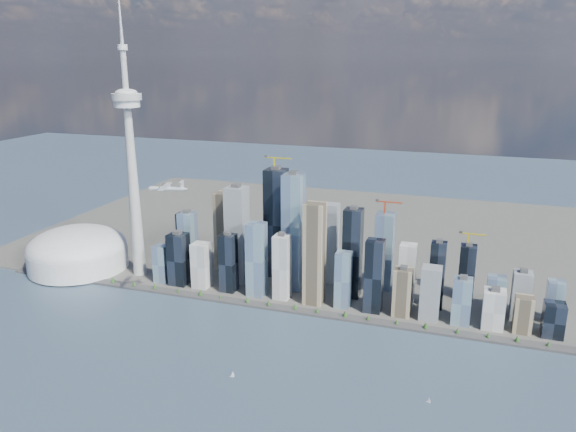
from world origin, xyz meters
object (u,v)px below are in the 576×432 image
(needle_tower, at_px, (131,160))
(airplane, at_px, (167,188))
(sailboat_west, at_px, (232,375))
(sailboat_east, at_px, (429,401))
(dome_stadium, at_px, (78,251))

(needle_tower, height_order, airplane, needle_tower)
(sailboat_west, bearing_deg, sailboat_east, -3.30)
(needle_tower, xyz_separation_m, airplane, (170.92, -161.10, -5.95))
(needle_tower, relative_size, airplane, 8.68)
(airplane, distance_m, sailboat_west, 302.98)
(dome_stadium, height_order, airplane, airplane)
(sailboat_west, relative_size, sailboat_east, 1.18)
(sailboat_east, bearing_deg, sailboat_west, -158.58)
(needle_tower, relative_size, sailboat_west, 56.51)
(airplane, relative_size, sailboat_west, 6.51)
(needle_tower, height_order, sailboat_west, needle_tower)
(airplane, xyz_separation_m, sailboat_east, (423.05, -97.33, -227.24))
(needle_tower, bearing_deg, sailboat_east, -23.51)
(dome_stadium, height_order, sailboat_east, dome_stadium)
(needle_tower, bearing_deg, sailboat_west, -40.72)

